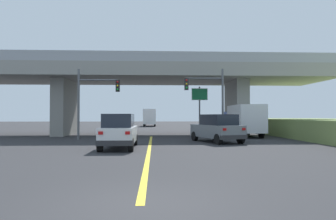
{
  "coord_description": "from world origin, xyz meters",
  "views": [
    {
      "loc": [
        0.31,
        -6.47,
        1.88
      ],
      "look_at": [
        1.46,
        19.84,
        2.43
      ],
      "focal_mm": 32.65,
      "sensor_mm": 36.0,
      "label": 1
    }
  ],
  "objects_px": {
    "traffic_signal_nearside": "(210,95)",
    "traffic_signal_farside": "(93,96)",
    "highway_sign": "(200,100)",
    "box_truck": "(243,120)",
    "suv_crossing": "(217,128)",
    "semi_truck_distant": "(150,117)",
    "suv_lead": "(119,131)"
  },
  "relations": [
    {
      "from": "traffic_signal_nearside",
      "to": "highway_sign",
      "type": "height_order",
      "value": "traffic_signal_nearside"
    },
    {
      "from": "box_truck",
      "to": "traffic_signal_farside",
      "type": "relative_size",
      "value": 1.18
    },
    {
      "from": "suv_lead",
      "to": "suv_crossing",
      "type": "distance_m",
      "value": 7.67
    },
    {
      "from": "suv_crossing",
      "to": "traffic_signal_farside",
      "type": "distance_m",
      "value": 10.36
    },
    {
      "from": "suv_lead",
      "to": "traffic_signal_farside",
      "type": "relative_size",
      "value": 0.85
    },
    {
      "from": "suv_lead",
      "to": "suv_crossing",
      "type": "height_order",
      "value": "same"
    },
    {
      "from": "box_truck",
      "to": "traffic_signal_farside",
      "type": "xyz_separation_m",
      "value": [
        -13.32,
        -3.12,
        2.03
      ]
    },
    {
      "from": "traffic_signal_nearside",
      "to": "traffic_signal_farside",
      "type": "bearing_deg",
      "value": 177.83
    },
    {
      "from": "suv_lead",
      "to": "box_truck",
      "type": "bearing_deg",
      "value": 44.16
    },
    {
      "from": "suv_crossing",
      "to": "traffic_signal_farside",
      "type": "xyz_separation_m",
      "value": [
        -9.57,
        3.04,
        2.55
      ]
    },
    {
      "from": "traffic_signal_farside",
      "to": "suv_lead",
      "type": "bearing_deg",
      "value": -66.85
    },
    {
      "from": "box_truck",
      "to": "traffic_signal_farside",
      "type": "height_order",
      "value": "traffic_signal_farside"
    },
    {
      "from": "suv_lead",
      "to": "traffic_signal_nearside",
      "type": "xyz_separation_m",
      "value": [
        6.57,
        6.57,
        2.61
      ]
    },
    {
      "from": "highway_sign",
      "to": "box_truck",
      "type": "bearing_deg",
      "value": -10.23
    },
    {
      "from": "suv_crossing",
      "to": "box_truck",
      "type": "distance_m",
      "value": 7.23
    },
    {
      "from": "traffic_signal_nearside",
      "to": "traffic_signal_farside",
      "type": "height_order",
      "value": "traffic_signal_nearside"
    },
    {
      "from": "suv_crossing",
      "to": "box_truck",
      "type": "bearing_deg",
      "value": 39.39
    },
    {
      "from": "suv_crossing",
      "to": "semi_truck_distant",
      "type": "xyz_separation_m",
      "value": [
        -5.48,
        36.43,
        0.67
      ]
    },
    {
      "from": "box_truck",
      "to": "highway_sign",
      "type": "height_order",
      "value": "highway_sign"
    },
    {
      "from": "traffic_signal_farside",
      "to": "box_truck",
      "type": "bearing_deg",
      "value": 13.19
    },
    {
      "from": "box_truck",
      "to": "semi_truck_distant",
      "type": "relative_size",
      "value": 0.93
    },
    {
      "from": "box_truck",
      "to": "traffic_signal_nearside",
      "type": "distance_m",
      "value": 5.55
    },
    {
      "from": "suv_lead",
      "to": "traffic_signal_farside",
      "type": "height_order",
      "value": "traffic_signal_farside"
    },
    {
      "from": "semi_truck_distant",
      "to": "box_truck",
      "type": "bearing_deg",
      "value": -73.04
    },
    {
      "from": "suv_lead",
      "to": "box_truck",
      "type": "relative_size",
      "value": 0.72
    },
    {
      "from": "box_truck",
      "to": "highway_sign",
      "type": "xyz_separation_m",
      "value": [
        -4.01,
        0.72,
        1.91
      ]
    },
    {
      "from": "suv_crossing",
      "to": "semi_truck_distant",
      "type": "height_order",
      "value": "semi_truck_distant"
    },
    {
      "from": "box_truck",
      "to": "highway_sign",
      "type": "distance_m",
      "value": 4.49
    },
    {
      "from": "suv_lead",
      "to": "box_truck",
      "type": "distance_m",
      "value": 14.44
    },
    {
      "from": "suv_lead",
      "to": "semi_truck_distant",
      "type": "height_order",
      "value": "semi_truck_distant"
    },
    {
      "from": "traffic_signal_farside",
      "to": "semi_truck_distant",
      "type": "bearing_deg",
      "value": 83.02
    },
    {
      "from": "traffic_signal_nearside",
      "to": "highway_sign",
      "type": "bearing_deg",
      "value": 93.05
    }
  ]
}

